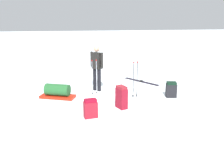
{
  "coord_description": "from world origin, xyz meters",
  "views": [
    {
      "loc": [
        1.44,
        8.52,
        2.74
      ],
      "look_at": [
        0.0,
        0.0,
        0.7
      ],
      "focal_mm": 38.73,
      "sensor_mm": 36.0,
      "label": 1
    }
  ],
  "objects_px": {
    "ski_poles_planted_far": "(135,78)",
    "thermos_bottle": "(106,81)",
    "skier_standing": "(97,66)",
    "backpack_large_dark": "(91,108)",
    "gear_sled": "(58,92)",
    "backpack_bright": "(171,90)",
    "backpack_small_spare": "(122,97)",
    "ski_pair_near": "(141,81)",
    "ski_poles_planted_near": "(94,75)"
  },
  "relations": [
    {
      "from": "backpack_large_dark",
      "to": "gear_sled",
      "type": "height_order",
      "value": "backpack_large_dark"
    },
    {
      "from": "backpack_small_spare",
      "to": "ski_poles_planted_far",
      "type": "height_order",
      "value": "ski_poles_planted_far"
    },
    {
      "from": "thermos_bottle",
      "to": "gear_sled",
      "type": "bearing_deg",
      "value": 38.1
    },
    {
      "from": "skier_standing",
      "to": "backpack_small_spare",
      "type": "xyz_separation_m",
      "value": [
        -0.54,
        1.92,
        -0.61
      ]
    },
    {
      "from": "backpack_large_dark",
      "to": "backpack_bright",
      "type": "relative_size",
      "value": 0.99
    },
    {
      "from": "backpack_bright",
      "to": "ski_poles_planted_far",
      "type": "bearing_deg",
      "value": -9.18
    },
    {
      "from": "skier_standing",
      "to": "backpack_large_dark",
      "type": "distance_m",
      "value": 2.62
    },
    {
      "from": "backpack_bright",
      "to": "ski_poles_planted_far",
      "type": "relative_size",
      "value": 0.43
    },
    {
      "from": "backpack_large_dark",
      "to": "thermos_bottle",
      "type": "xyz_separation_m",
      "value": [
        -0.92,
        -3.35,
        -0.13
      ]
    },
    {
      "from": "skier_standing",
      "to": "ski_pair_near",
      "type": "height_order",
      "value": "skier_standing"
    },
    {
      "from": "skier_standing",
      "to": "gear_sled",
      "type": "relative_size",
      "value": 1.34
    },
    {
      "from": "ski_pair_near",
      "to": "ski_poles_planted_near",
      "type": "bearing_deg",
      "value": 33.42
    },
    {
      "from": "backpack_bright",
      "to": "thermos_bottle",
      "type": "relative_size",
      "value": 2.08
    },
    {
      "from": "backpack_large_dark",
      "to": "backpack_small_spare",
      "type": "bearing_deg",
      "value": -150.66
    },
    {
      "from": "backpack_large_dark",
      "to": "backpack_small_spare",
      "type": "height_order",
      "value": "backpack_small_spare"
    },
    {
      "from": "skier_standing",
      "to": "backpack_bright",
      "type": "bearing_deg",
      "value": 154.25
    },
    {
      "from": "ski_poles_planted_near",
      "to": "thermos_bottle",
      "type": "xyz_separation_m",
      "value": [
        -0.61,
        -1.35,
        -0.58
      ]
    },
    {
      "from": "ski_pair_near",
      "to": "thermos_bottle",
      "type": "height_order",
      "value": "thermos_bottle"
    },
    {
      "from": "backpack_small_spare",
      "to": "ski_pair_near",
      "type": "bearing_deg",
      "value": -117.11
    },
    {
      "from": "ski_pair_near",
      "to": "backpack_small_spare",
      "type": "bearing_deg",
      "value": 62.89
    },
    {
      "from": "backpack_bright",
      "to": "backpack_small_spare",
      "type": "xyz_separation_m",
      "value": [
        1.92,
        0.74,
        0.08
      ]
    },
    {
      "from": "ski_pair_near",
      "to": "skier_standing",
      "type": "bearing_deg",
      "value": 25.03
    },
    {
      "from": "backpack_large_dark",
      "to": "gear_sled",
      "type": "relative_size",
      "value": 0.42
    },
    {
      "from": "ski_pair_near",
      "to": "ski_poles_planted_near",
      "type": "relative_size",
      "value": 1.23
    },
    {
      "from": "gear_sled",
      "to": "thermos_bottle",
      "type": "height_order",
      "value": "gear_sled"
    },
    {
      "from": "ski_poles_planted_far",
      "to": "gear_sled",
      "type": "relative_size",
      "value": 0.99
    },
    {
      "from": "backpack_bright",
      "to": "ski_poles_planted_near",
      "type": "xyz_separation_m",
      "value": [
        2.61,
        -0.71,
        0.45
      ]
    },
    {
      "from": "skier_standing",
      "to": "backpack_small_spare",
      "type": "height_order",
      "value": "skier_standing"
    },
    {
      "from": "backpack_bright",
      "to": "backpack_small_spare",
      "type": "distance_m",
      "value": 2.06
    },
    {
      "from": "gear_sled",
      "to": "ski_pair_near",
      "type": "bearing_deg",
      "value": -155.54
    },
    {
      "from": "ski_poles_planted_near",
      "to": "ski_poles_planted_far",
      "type": "distance_m",
      "value": 1.46
    },
    {
      "from": "skier_standing",
      "to": "backpack_small_spare",
      "type": "distance_m",
      "value": 2.09
    },
    {
      "from": "backpack_large_dark",
      "to": "ski_poles_planted_near",
      "type": "xyz_separation_m",
      "value": [
        -0.3,
        -2.0,
        0.45
      ]
    },
    {
      "from": "backpack_large_dark",
      "to": "ski_poles_planted_far",
      "type": "distance_m",
      "value": 2.28
    },
    {
      "from": "gear_sled",
      "to": "backpack_bright",
      "type": "bearing_deg",
      "value": 171.83
    },
    {
      "from": "ski_poles_planted_far",
      "to": "thermos_bottle",
      "type": "xyz_separation_m",
      "value": [
        0.75,
        -1.85,
        -0.57
      ]
    },
    {
      "from": "ski_pair_near",
      "to": "gear_sled",
      "type": "relative_size",
      "value": 1.23
    },
    {
      "from": "backpack_large_dark",
      "to": "backpack_small_spare",
      "type": "distance_m",
      "value": 1.14
    },
    {
      "from": "ski_poles_planted_far",
      "to": "gear_sled",
      "type": "xyz_separation_m",
      "value": [
        2.66,
        -0.36,
        -0.48
      ]
    },
    {
      "from": "ski_pair_near",
      "to": "backpack_large_dark",
      "type": "height_order",
      "value": "backpack_large_dark"
    },
    {
      "from": "ski_poles_planted_near",
      "to": "gear_sled",
      "type": "bearing_deg",
      "value": 6.46
    },
    {
      "from": "ski_pair_near",
      "to": "ski_poles_planted_far",
      "type": "relative_size",
      "value": 1.24
    },
    {
      "from": "backpack_bright",
      "to": "ski_poles_planted_near",
      "type": "bearing_deg",
      "value": -15.14
    },
    {
      "from": "backpack_small_spare",
      "to": "backpack_large_dark",
      "type": "bearing_deg",
      "value": 29.34
    },
    {
      "from": "backpack_bright",
      "to": "ski_poles_planted_near",
      "type": "relative_size",
      "value": 0.42
    },
    {
      "from": "ski_poles_planted_near",
      "to": "backpack_large_dark",
      "type": "bearing_deg",
      "value": 81.39
    },
    {
      "from": "skier_standing",
      "to": "backpack_large_dark",
      "type": "relative_size",
      "value": 3.19
    },
    {
      "from": "skier_standing",
      "to": "backpack_small_spare",
      "type": "relative_size",
      "value": 2.43
    },
    {
      "from": "thermos_bottle",
      "to": "backpack_bright",
      "type": "bearing_deg",
      "value": 134.19
    },
    {
      "from": "thermos_bottle",
      "to": "skier_standing",
      "type": "bearing_deg",
      "value": 61.56
    }
  ]
}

